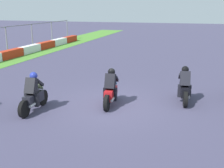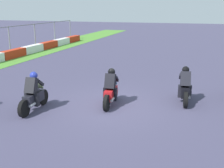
% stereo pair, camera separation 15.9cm
% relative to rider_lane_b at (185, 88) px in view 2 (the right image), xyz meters
% --- Properties ---
extents(ground_plane, '(120.00, 120.00, 0.00)m').
position_rel_rider_lane_b_xyz_m(ground_plane, '(-1.33, 2.75, -0.62)').
color(ground_plane, '#3E3B54').
extents(rider_lane_b, '(2.04, 0.59, 1.51)m').
position_rel_rider_lane_b_xyz_m(rider_lane_b, '(0.00, 0.00, 0.00)').
color(rider_lane_b, black).
rests_on(rider_lane_b, ground_plane).
extents(rider_lane_c, '(2.04, 0.55, 1.51)m').
position_rel_rider_lane_b_xyz_m(rider_lane_c, '(-1.30, 2.82, 0.00)').
color(rider_lane_c, black).
rests_on(rider_lane_c, ground_plane).
extents(rider_lane_d, '(2.04, 0.55, 1.51)m').
position_rel_rider_lane_b_xyz_m(rider_lane_d, '(-2.79, 5.45, 0.00)').
color(rider_lane_d, black).
rests_on(rider_lane_d, ground_plane).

